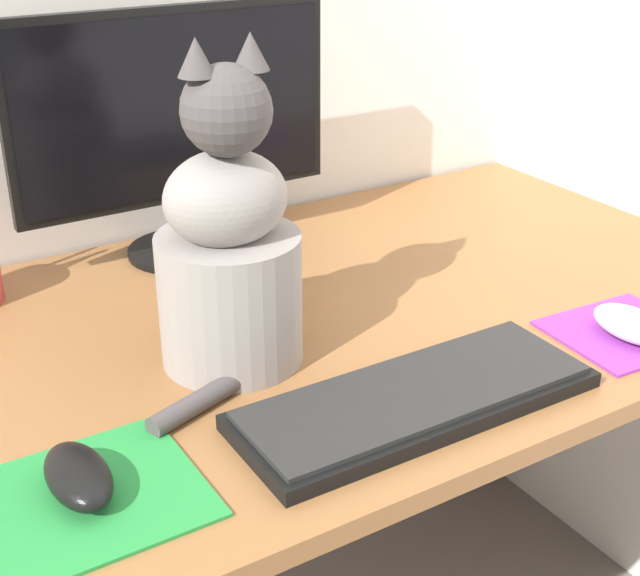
{
  "coord_description": "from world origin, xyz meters",
  "views": [
    {
      "loc": [
        -0.47,
        -0.91,
        1.27
      ],
      "look_at": [
        -0.0,
        -0.15,
        0.84
      ],
      "focal_mm": 50.0,
      "sensor_mm": 36.0,
      "label": 1
    }
  ],
  "objects_px": {
    "keyboard": "(416,398)",
    "computer_mouse_left": "(78,476)",
    "monitor": "(175,124)",
    "computer_mouse_right": "(632,324)",
    "cat": "(229,250)"
  },
  "relations": [
    {
      "from": "keyboard",
      "to": "computer_mouse_left",
      "type": "bearing_deg",
      "value": 173.29
    },
    {
      "from": "keyboard",
      "to": "computer_mouse_right",
      "type": "relative_size",
      "value": 3.8
    },
    {
      "from": "computer_mouse_left",
      "to": "keyboard",
      "type": "bearing_deg",
      "value": -7.03
    },
    {
      "from": "computer_mouse_left",
      "to": "cat",
      "type": "bearing_deg",
      "value": 33.03
    },
    {
      "from": "monitor",
      "to": "cat",
      "type": "relative_size",
      "value": 1.26
    },
    {
      "from": "cat",
      "to": "keyboard",
      "type": "bearing_deg",
      "value": -57.68
    },
    {
      "from": "monitor",
      "to": "computer_mouse_right",
      "type": "bearing_deg",
      "value": -56.13
    },
    {
      "from": "monitor",
      "to": "computer_mouse_right",
      "type": "xyz_separation_m",
      "value": [
        0.37,
        -0.55,
        -0.18
      ]
    },
    {
      "from": "monitor",
      "to": "computer_mouse_right",
      "type": "distance_m",
      "value": 0.69
    },
    {
      "from": "keyboard",
      "to": "monitor",
      "type": "bearing_deg",
      "value": 95.01
    },
    {
      "from": "cat",
      "to": "computer_mouse_left",
      "type": "bearing_deg",
      "value": -146.15
    },
    {
      "from": "computer_mouse_left",
      "to": "computer_mouse_right",
      "type": "distance_m",
      "value": 0.7
    },
    {
      "from": "monitor",
      "to": "keyboard",
      "type": "xyz_separation_m",
      "value": [
        0.04,
        -0.54,
        -0.19
      ]
    },
    {
      "from": "keyboard",
      "to": "cat",
      "type": "relative_size",
      "value": 1.07
    },
    {
      "from": "keyboard",
      "to": "computer_mouse_right",
      "type": "height_order",
      "value": "computer_mouse_right"
    }
  ]
}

